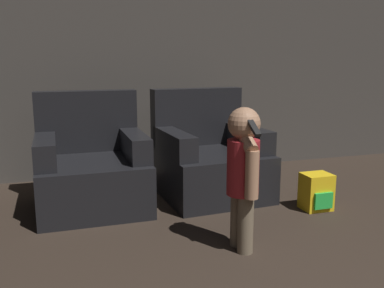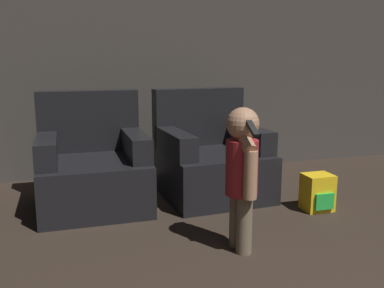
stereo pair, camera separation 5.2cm
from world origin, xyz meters
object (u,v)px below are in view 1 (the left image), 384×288
armchair_left (92,169)px  toy_backpack (316,192)px  armchair_right (209,160)px  person_toddler (244,168)px

armchair_left → toy_backpack: bearing=-21.0°
armchair_right → toy_backpack: (0.69, -0.64, -0.17)m
armchair_left → person_toddler: armchair_left is taller
armchair_right → toy_backpack: size_ratio=3.16×
person_toddler → toy_backpack: bearing=118.9°
armchair_left → armchair_right: bearing=-0.4°
armchair_left → armchair_right: size_ratio=1.00×
armchair_right → toy_backpack: 0.96m
armchair_right → person_toddler: size_ratio=1.02×
armchair_right → person_toddler: bearing=-103.1°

